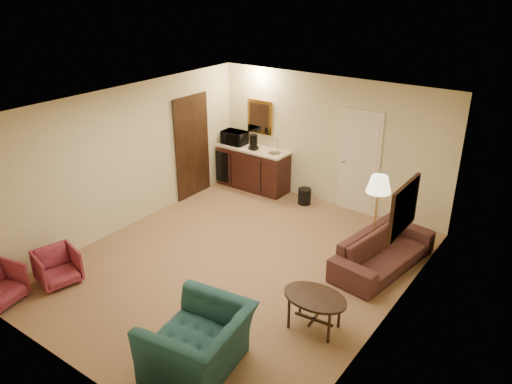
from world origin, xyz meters
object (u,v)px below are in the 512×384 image
(teal_armchair, at_px, (198,333))
(microwave, at_px, (234,136))
(sofa, at_px, (384,246))
(waste_bin, at_px, (304,196))
(wetbar_cabinet, at_px, (253,168))
(rose_chair_near, at_px, (57,265))
(coffee_maker, at_px, (254,142))
(floor_lamp, at_px, (375,218))
(coffee_table, at_px, (314,312))

(teal_armchair, bearing_deg, microwave, -154.83)
(sofa, distance_m, waste_bin, 2.63)
(sofa, xyz_separation_m, teal_armchair, (-0.89, -3.42, 0.13))
(microwave, bearing_deg, sofa, -21.46)
(wetbar_cabinet, relative_size, waste_bin, 4.93)
(rose_chair_near, distance_m, coffee_maker, 4.73)
(floor_lamp, bearing_deg, coffee_table, -87.30)
(rose_chair_near, relative_size, microwave, 1.14)
(wetbar_cabinet, relative_size, coffee_maker, 5.08)
(floor_lamp, relative_size, microwave, 2.80)
(teal_armchair, height_order, floor_lamp, floor_lamp)
(coffee_maker, bearing_deg, coffee_table, -63.75)
(coffee_table, relative_size, waste_bin, 2.64)
(rose_chair_near, distance_m, microwave, 4.79)
(sofa, distance_m, rose_chair_near, 5.07)
(floor_lamp, bearing_deg, microwave, 161.90)
(rose_chair_near, xyz_separation_m, floor_lamp, (3.60, 3.46, 0.44))
(wetbar_cabinet, xyz_separation_m, waste_bin, (1.35, -0.07, -0.29))
(rose_chair_near, height_order, microwave, microwave)
(floor_lamp, distance_m, microwave, 4.07)
(floor_lamp, bearing_deg, rose_chair_near, -136.17)
(waste_bin, relative_size, coffee_maker, 1.03)
(floor_lamp, relative_size, coffee_maker, 4.58)
(wetbar_cabinet, bearing_deg, microwave, -179.33)
(teal_armchair, xyz_separation_m, microwave, (-3.21, 4.83, 0.58))
(sofa, xyz_separation_m, waste_bin, (-2.25, 1.35, -0.22))
(wetbar_cabinet, height_order, waste_bin, wetbar_cabinet)
(rose_chair_near, height_order, coffee_maker, coffee_maker)
(wetbar_cabinet, xyz_separation_m, teal_armchair, (2.71, -4.84, 0.06))
(sofa, relative_size, coffee_maker, 6.20)
(sofa, height_order, rose_chair_near, sofa)
(sofa, relative_size, teal_armchair, 1.69)
(waste_bin, xyz_separation_m, microwave, (-1.85, 0.06, 0.93))
(sofa, relative_size, rose_chair_near, 3.33)
(rose_chair_near, height_order, coffee_table, rose_chair_near)
(sofa, relative_size, floor_lamp, 1.35)
(sofa, bearing_deg, coffee_table, -175.85)
(coffee_table, height_order, waste_bin, coffee_table)
(teal_armchair, bearing_deg, coffee_maker, -159.39)
(coffee_table, relative_size, microwave, 1.66)
(teal_armchair, relative_size, rose_chair_near, 1.98)
(wetbar_cabinet, xyz_separation_m, microwave, (-0.50, -0.01, 0.64))
(coffee_table, bearing_deg, floor_lamp, 92.70)
(waste_bin, xyz_separation_m, coffee_maker, (-1.29, 0.01, 0.92))
(wetbar_cabinet, relative_size, rose_chair_near, 2.73)
(wetbar_cabinet, relative_size, microwave, 3.11)
(sofa, relative_size, waste_bin, 6.01)
(wetbar_cabinet, relative_size, teal_armchair, 1.38)
(microwave, height_order, coffee_maker, microwave)
(rose_chair_near, bearing_deg, teal_armchair, -78.07)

